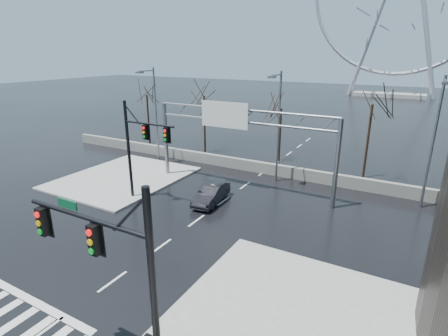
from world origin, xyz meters
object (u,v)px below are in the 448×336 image
Objects in this scene: signal_mast_near at (119,270)px; car at (211,194)px; signal_mast_far at (138,143)px; sign_gantry at (237,131)px.

car is (-5.90, 15.36, -4.14)m from signal_mast_near.
signal_mast_far is 8.14m from sign_gantry.
car is at bearing 24.78° from signal_mast_far.
signal_mast_far is at bearing -161.38° from car.
sign_gantry is (5.49, 6.00, 0.35)m from signal_mast_far.
signal_mast_near is 19.79m from sign_gantry.
signal_mast_far is (-11.01, 13.00, -0.04)m from signal_mast_near.
signal_mast_near is 17.03m from signal_mast_far.
signal_mast_far is at bearing 130.26° from signal_mast_near.
sign_gantry is at bearing 47.53° from signal_mast_far.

